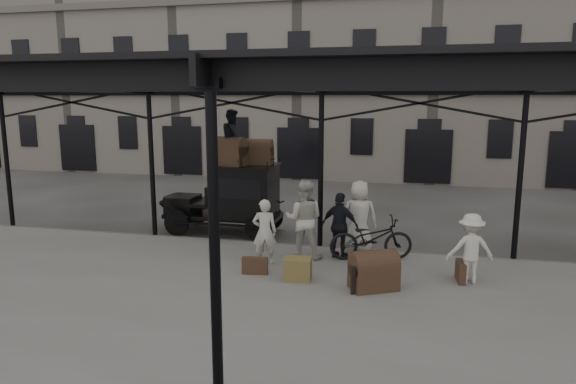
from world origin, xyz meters
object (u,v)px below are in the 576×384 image
(taxi, at_px, (236,196))
(porter_official, at_px, (340,226))
(steamer_trunk_roof_near, at_px, (230,153))
(porter_left, at_px, (265,232))
(steamer_trunk_platform, at_px, (374,273))
(bicycle, at_px, (371,238))

(taxi, bearing_deg, porter_official, -32.01)
(porter_official, distance_m, steamer_trunk_roof_near, 4.40)
(taxi, distance_m, porter_left, 3.61)
(steamer_trunk_platform, bearing_deg, porter_left, 129.68)
(steamer_trunk_roof_near, bearing_deg, bicycle, -10.80)
(taxi, xyz_separation_m, steamer_trunk_roof_near, (-0.08, -0.25, 1.33))
(taxi, relative_size, bicycle, 1.74)
(bicycle, xyz_separation_m, steamer_trunk_roof_near, (-4.40, 1.92, 1.84))
(steamer_trunk_platform, bearing_deg, steamer_trunk_roof_near, 111.07)
(porter_official, relative_size, bicycle, 0.81)
(taxi, height_order, bicycle, taxi)
(bicycle, relative_size, steamer_trunk_roof_near, 2.15)
(steamer_trunk_platform, bearing_deg, bicycle, 67.81)
(bicycle, bearing_deg, porter_left, 94.00)
(steamer_trunk_roof_near, bearing_deg, porter_official, -15.77)
(porter_official, height_order, bicycle, porter_official)
(porter_left, relative_size, bicycle, 0.78)
(porter_left, height_order, bicycle, porter_left)
(porter_official, xyz_separation_m, bicycle, (0.78, 0.05, -0.29))
(porter_official, bearing_deg, taxi, -16.29)
(porter_left, bearing_deg, steamer_trunk_roof_near, -70.00)
(bicycle, distance_m, steamer_trunk_platform, 2.09)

